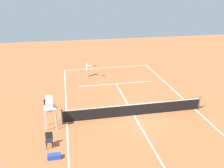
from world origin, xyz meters
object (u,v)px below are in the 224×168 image
player_serving (88,68)px  tennis_ball (73,88)px  courtside_chair_mid (47,105)px  umpire_chair (50,107)px  courtside_chair_near (49,139)px  equipment_bag (54,156)px

player_serving → tennis_ball: size_ratio=24.80×
player_serving → courtside_chair_mid: bearing=-9.7°
umpire_chair → tennis_ball: bearing=-104.0°
tennis_ball → courtside_chair_mid: size_ratio=0.07×
player_serving → tennis_ball: bearing=-12.9°
courtside_chair_near → tennis_ball: bearing=-101.0°
courtside_chair_near → courtside_chair_mid: size_ratio=1.00×
player_serving → tennis_ball: player_serving is taller
player_serving → courtside_chair_mid: size_ratio=1.78×
courtside_chair_mid → equipment_bag: bearing=96.7°
umpire_chair → equipment_bag: (-0.26, 3.46, -1.46)m
umpire_chair → courtside_chair_near: bearing=88.8°
umpire_chair → player_serving: bearing=-109.8°
courtside_chair_near → courtside_chair_mid: bearing=-85.3°
umpire_chair → courtside_chair_near: 2.47m
equipment_bag → courtside_chair_mid: bearing=-83.3°
courtside_chair_mid → player_serving: bearing=-118.6°
umpire_chair → courtside_chair_mid: (0.44, -2.58, -1.07)m
tennis_ball → player_serving: bearing=-121.8°
courtside_chair_near → courtside_chair_mid: 4.82m
tennis_ball → courtside_chair_mid: 4.98m
player_serving → courtside_chair_near: bearing=2.3°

